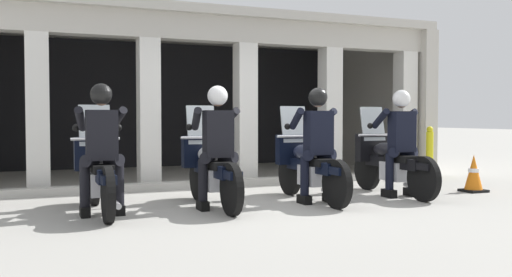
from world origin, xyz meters
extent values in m
plane|color=#A8A59E|center=(0.00, 3.00, 0.00)|extent=(80.00, 80.00, 0.00)
cube|color=black|center=(-0.18, 6.12, 1.47)|extent=(9.78, 0.24, 2.95)
cube|color=#BCB7AD|center=(-0.18, 2.23, 2.73)|extent=(9.78, 0.36, 0.44)
cube|color=#BCB7AD|center=(-0.18, 4.10, 3.03)|extent=(9.78, 4.45, 0.16)
cube|color=#BCB7AD|center=(4.61, 4.10, 1.47)|extent=(0.30, 4.45, 2.95)
cube|color=silver|center=(-2.82, 2.23, 1.25)|extent=(0.35, 0.36, 2.51)
cube|color=silver|center=(-1.06, 2.23, 1.25)|extent=(0.35, 0.36, 2.51)
cube|color=silver|center=(0.70, 2.23, 1.25)|extent=(0.35, 0.36, 2.51)
cube|color=silver|center=(2.45, 2.23, 1.25)|extent=(0.35, 0.36, 2.51)
cube|color=silver|center=(4.21, 2.23, 1.25)|extent=(0.35, 0.36, 2.51)
cube|color=#B7B5AD|center=(-0.18, 1.73, 0.06)|extent=(9.38, 0.24, 0.12)
cylinder|color=black|center=(-2.15, 0.51, 0.32)|extent=(0.09, 0.64, 0.64)
cylinder|color=black|center=(-2.15, -0.89, 0.32)|extent=(0.09, 0.64, 0.64)
cube|color=black|center=(-2.15, 0.51, 0.53)|extent=(0.14, 0.44, 0.08)
cube|color=silver|center=(-2.15, -0.24, 0.37)|extent=(0.28, 0.44, 0.28)
cube|color=black|center=(-2.15, -0.19, 0.50)|extent=(0.18, 1.24, 0.16)
ellipsoid|color=#B2B2B7|center=(-2.15, 0.03, 0.68)|extent=(0.26, 0.48, 0.22)
cube|color=black|center=(-2.15, -0.37, 0.57)|extent=(0.24, 0.52, 0.10)
cube|color=black|center=(-2.15, -0.83, 0.50)|extent=(0.16, 0.48, 0.10)
cylinder|color=silver|center=(-2.15, 0.45, 0.56)|extent=(0.05, 0.24, 0.53)
cube|color=black|center=(-2.15, 0.39, 0.70)|extent=(0.52, 0.16, 0.44)
sphere|color=silver|center=(-2.15, 0.49, 0.72)|extent=(0.18, 0.18, 0.18)
cube|color=silver|center=(-2.15, 0.37, 1.07)|extent=(0.40, 0.14, 0.54)
cylinder|color=silver|center=(-2.15, 0.29, 0.90)|extent=(0.62, 0.04, 0.04)
cylinder|color=silver|center=(-2.03, -0.59, 0.18)|extent=(0.07, 0.55, 0.07)
cube|color=black|center=(-2.15, -0.39, 0.97)|extent=(0.36, 0.22, 0.60)
cube|color=#14193F|center=(-2.15, -0.27, 0.99)|extent=(0.05, 0.02, 0.32)
sphere|color=tan|center=(-2.15, -0.37, 1.43)|extent=(0.21, 0.21, 0.21)
sphere|color=black|center=(-2.15, -0.37, 1.46)|extent=(0.26, 0.26, 0.26)
cylinder|color=black|center=(-2.01, -0.37, 0.66)|extent=(0.26, 0.29, 0.17)
cylinder|color=black|center=(-1.95, -0.37, 0.39)|extent=(0.12, 0.12, 0.53)
cube|color=black|center=(-1.95, -0.36, 0.06)|extent=(0.11, 0.26, 0.12)
cylinder|color=black|center=(-2.29, -0.37, 0.66)|extent=(0.26, 0.29, 0.17)
cylinder|color=black|center=(-2.35, -0.37, 0.39)|extent=(0.12, 0.12, 0.53)
cube|color=black|center=(-2.35, -0.36, 0.06)|extent=(0.11, 0.26, 0.12)
cylinder|color=black|center=(-1.93, -0.16, 1.16)|extent=(0.19, 0.48, 0.31)
sphere|color=black|center=(-1.89, 0.05, 1.05)|extent=(0.09, 0.09, 0.09)
cylinder|color=black|center=(-2.37, -0.16, 1.16)|extent=(0.19, 0.48, 0.31)
sphere|color=black|center=(-2.41, 0.05, 1.05)|extent=(0.09, 0.09, 0.09)
cylinder|color=black|center=(-0.72, 0.43, 0.32)|extent=(0.09, 0.64, 0.64)
cylinder|color=black|center=(-0.72, -0.97, 0.32)|extent=(0.09, 0.64, 0.64)
cube|color=black|center=(-0.72, 0.43, 0.53)|extent=(0.14, 0.44, 0.08)
cube|color=silver|center=(-0.72, -0.32, 0.37)|extent=(0.28, 0.44, 0.28)
cube|color=black|center=(-0.72, -0.27, 0.50)|extent=(0.18, 1.24, 0.16)
ellipsoid|color=#B2B2B7|center=(-0.72, -0.05, 0.68)|extent=(0.26, 0.48, 0.22)
cube|color=black|center=(-0.72, -0.45, 0.57)|extent=(0.24, 0.52, 0.10)
cube|color=black|center=(-0.72, -0.91, 0.50)|extent=(0.16, 0.48, 0.10)
cylinder|color=silver|center=(-0.72, 0.37, 0.56)|extent=(0.05, 0.24, 0.53)
cube|color=black|center=(-0.72, 0.31, 0.70)|extent=(0.52, 0.16, 0.44)
sphere|color=silver|center=(-0.72, 0.41, 0.72)|extent=(0.18, 0.18, 0.18)
cube|color=silver|center=(-0.72, 0.29, 1.07)|extent=(0.40, 0.14, 0.54)
cylinder|color=silver|center=(-0.72, 0.21, 0.90)|extent=(0.62, 0.04, 0.04)
cylinder|color=silver|center=(-0.60, -0.67, 0.18)|extent=(0.07, 0.55, 0.07)
cube|color=black|center=(-0.72, -0.47, 0.97)|extent=(0.36, 0.22, 0.60)
cube|color=#591414|center=(-0.72, -0.35, 0.99)|extent=(0.05, 0.02, 0.32)
sphere|color=#936B51|center=(-0.72, -0.45, 1.43)|extent=(0.21, 0.21, 0.21)
sphere|color=silver|center=(-0.72, -0.45, 1.46)|extent=(0.26, 0.26, 0.26)
cylinder|color=black|center=(-0.58, -0.45, 0.66)|extent=(0.26, 0.29, 0.17)
cylinder|color=black|center=(-0.52, -0.45, 0.39)|extent=(0.12, 0.12, 0.53)
cube|color=black|center=(-0.52, -0.44, 0.06)|extent=(0.11, 0.26, 0.12)
cylinder|color=black|center=(-0.86, -0.45, 0.66)|extent=(0.26, 0.29, 0.17)
cylinder|color=black|center=(-0.92, -0.45, 0.39)|extent=(0.12, 0.12, 0.53)
cube|color=black|center=(-0.92, -0.44, 0.06)|extent=(0.11, 0.26, 0.12)
cylinder|color=black|center=(-0.50, -0.24, 1.16)|extent=(0.19, 0.48, 0.31)
sphere|color=black|center=(-0.46, -0.03, 1.05)|extent=(0.09, 0.09, 0.09)
cylinder|color=black|center=(-0.94, -0.24, 1.16)|extent=(0.19, 0.48, 0.31)
sphere|color=black|center=(-0.98, -0.03, 1.05)|extent=(0.09, 0.09, 0.09)
cylinder|color=black|center=(0.72, 0.41, 0.32)|extent=(0.09, 0.64, 0.64)
cylinder|color=black|center=(0.72, -0.99, 0.32)|extent=(0.09, 0.64, 0.64)
cube|color=black|center=(0.72, 0.41, 0.53)|extent=(0.14, 0.44, 0.08)
cube|color=silver|center=(0.72, -0.34, 0.37)|extent=(0.28, 0.44, 0.28)
cube|color=black|center=(0.72, -0.29, 0.50)|extent=(0.18, 1.24, 0.16)
ellipsoid|color=#1E2338|center=(0.72, -0.07, 0.68)|extent=(0.26, 0.48, 0.22)
cube|color=black|center=(0.72, -0.47, 0.57)|extent=(0.24, 0.52, 0.10)
cube|color=black|center=(0.72, -0.93, 0.50)|extent=(0.16, 0.48, 0.10)
cylinder|color=silver|center=(0.72, 0.35, 0.56)|extent=(0.05, 0.24, 0.53)
cube|color=black|center=(0.72, 0.29, 0.70)|extent=(0.52, 0.16, 0.44)
sphere|color=silver|center=(0.72, 0.39, 0.72)|extent=(0.18, 0.18, 0.18)
cube|color=silver|center=(0.72, 0.27, 1.07)|extent=(0.40, 0.14, 0.54)
cylinder|color=silver|center=(0.72, 0.19, 0.90)|extent=(0.62, 0.04, 0.04)
cylinder|color=silver|center=(0.84, -0.69, 0.18)|extent=(0.07, 0.55, 0.07)
cube|color=black|center=(0.72, -0.49, 0.97)|extent=(0.36, 0.22, 0.60)
cube|color=black|center=(0.72, -0.37, 0.99)|extent=(0.05, 0.02, 0.32)
sphere|color=tan|center=(0.72, -0.47, 1.43)|extent=(0.21, 0.21, 0.21)
sphere|color=black|center=(0.72, -0.47, 1.46)|extent=(0.26, 0.26, 0.26)
cylinder|color=black|center=(0.86, -0.47, 0.66)|extent=(0.26, 0.29, 0.17)
cylinder|color=black|center=(0.92, -0.47, 0.39)|extent=(0.12, 0.12, 0.53)
cube|color=black|center=(0.92, -0.46, 0.06)|extent=(0.11, 0.26, 0.12)
cylinder|color=black|center=(0.58, -0.47, 0.66)|extent=(0.26, 0.29, 0.17)
cylinder|color=black|center=(0.52, -0.47, 0.39)|extent=(0.12, 0.12, 0.53)
cube|color=black|center=(0.52, -0.46, 0.06)|extent=(0.11, 0.26, 0.12)
cylinder|color=black|center=(0.94, -0.26, 1.16)|extent=(0.19, 0.48, 0.31)
sphere|color=black|center=(0.98, -0.05, 1.05)|extent=(0.09, 0.09, 0.09)
cylinder|color=black|center=(0.50, -0.26, 1.16)|extent=(0.19, 0.48, 0.31)
sphere|color=black|center=(0.46, -0.05, 1.05)|extent=(0.09, 0.09, 0.09)
cylinder|color=black|center=(2.15, 0.47, 0.32)|extent=(0.09, 0.64, 0.64)
cylinder|color=black|center=(2.15, -0.93, 0.32)|extent=(0.09, 0.64, 0.64)
cube|color=black|center=(2.15, 0.47, 0.53)|extent=(0.14, 0.44, 0.08)
cube|color=silver|center=(2.15, -0.28, 0.37)|extent=(0.28, 0.44, 0.28)
cube|color=black|center=(2.15, -0.23, 0.50)|extent=(0.18, 1.24, 0.16)
ellipsoid|color=black|center=(2.15, -0.01, 0.68)|extent=(0.26, 0.48, 0.22)
cube|color=black|center=(2.15, -0.41, 0.57)|extent=(0.24, 0.52, 0.10)
cube|color=black|center=(2.15, -0.87, 0.50)|extent=(0.16, 0.48, 0.10)
cylinder|color=silver|center=(2.15, 0.41, 0.56)|extent=(0.05, 0.24, 0.53)
cube|color=black|center=(2.15, 0.35, 0.70)|extent=(0.52, 0.16, 0.44)
sphere|color=silver|center=(2.15, 0.45, 0.72)|extent=(0.18, 0.18, 0.18)
cube|color=silver|center=(2.15, 0.33, 1.07)|extent=(0.40, 0.14, 0.54)
cylinder|color=silver|center=(2.15, 0.25, 0.90)|extent=(0.62, 0.04, 0.04)
cylinder|color=silver|center=(2.27, -0.63, 0.18)|extent=(0.07, 0.55, 0.07)
cube|color=black|center=(2.15, -0.43, 0.97)|extent=(0.36, 0.22, 0.60)
cube|color=#14193F|center=(2.15, -0.31, 0.99)|extent=(0.05, 0.02, 0.32)
sphere|color=#936B51|center=(2.15, -0.41, 1.43)|extent=(0.21, 0.21, 0.21)
sphere|color=silver|center=(2.15, -0.41, 1.46)|extent=(0.26, 0.26, 0.26)
cylinder|color=black|center=(2.29, -0.41, 0.66)|extent=(0.26, 0.29, 0.17)
cylinder|color=black|center=(2.35, -0.41, 0.39)|extent=(0.12, 0.12, 0.53)
cube|color=black|center=(2.35, -0.40, 0.06)|extent=(0.11, 0.26, 0.12)
cylinder|color=black|center=(2.01, -0.41, 0.66)|extent=(0.26, 0.29, 0.17)
cylinder|color=black|center=(1.95, -0.41, 0.39)|extent=(0.12, 0.12, 0.53)
cube|color=black|center=(1.95, -0.40, 0.06)|extent=(0.11, 0.26, 0.12)
cylinder|color=black|center=(2.37, -0.20, 1.16)|extent=(0.19, 0.48, 0.31)
sphere|color=black|center=(2.41, 0.01, 1.05)|extent=(0.09, 0.09, 0.09)
cylinder|color=black|center=(1.93, -0.20, 1.16)|extent=(0.19, 0.48, 0.31)
sphere|color=black|center=(1.89, 0.01, 1.05)|extent=(0.09, 0.09, 0.09)
cube|color=black|center=(3.56, -0.38, 0.02)|extent=(0.34, 0.34, 0.04)
cone|color=orange|center=(3.56, -0.38, 0.32)|extent=(0.28, 0.28, 0.55)
cylinder|color=white|center=(3.56, -0.38, 0.34)|extent=(0.17, 0.17, 0.06)
cylinder|color=yellow|center=(4.25, 1.51, 0.45)|extent=(0.14, 0.14, 0.90)
sphere|color=yellow|center=(4.25, 1.51, 0.94)|extent=(0.13, 0.13, 0.13)
camera|label=1|loc=(-2.97, -7.24, 1.19)|focal=39.27mm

